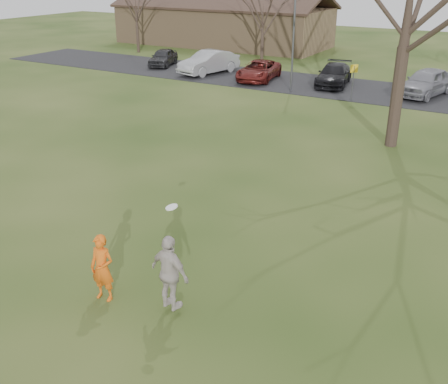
{
  "coord_description": "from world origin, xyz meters",
  "views": [
    {
      "loc": [
        6.67,
        -7.43,
        7.3
      ],
      "look_at": [
        0.0,
        4.0,
        1.5
      ],
      "focal_mm": 41.98,
      "sensor_mm": 36.0,
      "label": 1
    }
  ],
  "objects_px": {
    "car_1": "(209,62)",
    "car_3": "(334,75)",
    "car_2": "(259,70)",
    "car_0": "(163,57)",
    "catching_play": "(170,273)",
    "player_defender": "(102,268)",
    "lamp_post": "(294,25)",
    "car_4": "(426,82)",
    "building": "(223,24)"
  },
  "relations": [
    {
      "from": "building",
      "to": "car_0",
      "type": "bearing_deg",
      "value": -80.8
    },
    {
      "from": "car_0",
      "to": "building",
      "type": "height_order",
      "value": "building"
    },
    {
      "from": "car_2",
      "to": "building",
      "type": "bearing_deg",
      "value": 119.57
    },
    {
      "from": "car_3",
      "to": "car_4",
      "type": "relative_size",
      "value": 0.98
    },
    {
      "from": "car_1",
      "to": "car_3",
      "type": "bearing_deg",
      "value": 18.44
    },
    {
      "from": "car_0",
      "to": "lamp_post",
      "type": "xyz_separation_m",
      "value": [
        11.98,
        -3.03,
        3.3
      ]
    },
    {
      "from": "car_2",
      "to": "car_4",
      "type": "xyz_separation_m",
      "value": [
        10.62,
        0.97,
        0.16
      ]
    },
    {
      "from": "car_2",
      "to": "lamp_post",
      "type": "height_order",
      "value": "lamp_post"
    },
    {
      "from": "lamp_post",
      "to": "car_2",
      "type": "bearing_deg",
      "value": 149.17
    },
    {
      "from": "car_1",
      "to": "building",
      "type": "relative_size",
      "value": 0.23
    },
    {
      "from": "car_0",
      "to": "car_1",
      "type": "relative_size",
      "value": 0.77
    },
    {
      "from": "player_defender",
      "to": "car_1",
      "type": "xyz_separation_m",
      "value": [
        -12.31,
        24.54,
        0.0
      ]
    },
    {
      "from": "car_0",
      "to": "car_1",
      "type": "xyz_separation_m",
      "value": [
        4.68,
        -0.89,
        0.16
      ]
    },
    {
      "from": "player_defender",
      "to": "lamp_post",
      "type": "distance_m",
      "value": 23.15
    },
    {
      "from": "car_0",
      "to": "lamp_post",
      "type": "relative_size",
      "value": 0.59
    },
    {
      "from": "car_0",
      "to": "car_3",
      "type": "height_order",
      "value": "car_3"
    },
    {
      "from": "car_1",
      "to": "car_3",
      "type": "xyz_separation_m",
      "value": [
        9.01,
        0.75,
        -0.13
      ]
    },
    {
      "from": "car_2",
      "to": "car_3",
      "type": "height_order",
      "value": "car_3"
    },
    {
      "from": "car_0",
      "to": "car_1",
      "type": "bearing_deg",
      "value": -28.83
    },
    {
      "from": "car_0",
      "to": "car_4",
      "type": "relative_size",
      "value": 0.79
    },
    {
      "from": "catching_play",
      "to": "lamp_post",
      "type": "xyz_separation_m",
      "value": [
        -6.69,
        22.03,
        2.93
      ]
    },
    {
      "from": "catching_play",
      "to": "building",
      "type": "xyz_separation_m",
      "value": [
        -20.69,
        37.53,
        0.89
      ]
    },
    {
      "from": "building",
      "to": "car_2",
      "type": "bearing_deg",
      "value": -51.54
    },
    {
      "from": "car_0",
      "to": "car_2",
      "type": "relative_size",
      "value": 0.81
    },
    {
      "from": "car_0",
      "to": "car_2",
      "type": "bearing_deg",
      "value": -25.39
    },
    {
      "from": "player_defender",
      "to": "car_4",
      "type": "xyz_separation_m",
      "value": [
        2.4,
        25.28,
        0.01
      ]
    },
    {
      "from": "car_1",
      "to": "car_3",
      "type": "distance_m",
      "value": 9.05
    },
    {
      "from": "player_defender",
      "to": "car_1",
      "type": "height_order",
      "value": "player_defender"
    },
    {
      "from": "car_0",
      "to": "catching_play",
      "type": "distance_m",
      "value": 31.26
    },
    {
      "from": "catching_play",
      "to": "car_2",
      "type": "bearing_deg",
      "value": 112.45
    },
    {
      "from": "car_3",
      "to": "lamp_post",
      "type": "height_order",
      "value": "lamp_post"
    },
    {
      "from": "player_defender",
      "to": "car_3",
      "type": "bearing_deg",
      "value": 90.51
    },
    {
      "from": "car_4",
      "to": "lamp_post",
      "type": "xyz_separation_m",
      "value": [
        -7.41,
        -2.89,
        3.13
      ]
    },
    {
      "from": "player_defender",
      "to": "car_0",
      "type": "xyz_separation_m",
      "value": [
        -16.99,
        25.42,
        -0.16
      ]
    },
    {
      "from": "car_0",
      "to": "car_3",
      "type": "distance_m",
      "value": 13.69
    },
    {
      "from": "player_defender",
      "to": "car_2",
      "type": "bearing_deg",
      "value": 101.76
    },
    {
      "from": "car_3",
      "to": "lamp_post",
      "type": "xyz_separation_m",
      "value": [
        -1.71,
        -2.9,
        3.26
      ]
    },
    {
      "from": "car_0",
      "to": "car_1",
      "type": "height_order",
      "value": "car_1"
    },
    {
      "from": "car_0",
      "to": "catching_play",
      "type": "bearing_deg",
      "value": -71.44
    },
    {
      "from": "car_3",
      "to": "building",
      "type": "height_order",
      "value": "building"
    },
    {
      "from": "player_defender",
      "to": "car_2",
      "type": "height_order",
      "value": "player_defender"
    },
    {
      "from": "car_0",
      "to": "car_4",
      "type": "distance_m",
      "value": 19.39
    },
    {
      "from": "car_3",
      "to": "car_2",
      "type": "bearing_deg",
      "value": -178.61
    },
    {
      "from": "catching_play",
      "to": "car_0",
      "type": "bearing_deg",
      "value": 126.67
    },
    {
      "from": "car_0",
      "to": "player_defender",
      "type": "bearing_deg",
      "value": -74.36
    },
    {
      "from": "car_4",
      "to": "lamp_post",
      "type": "bearing_deg",
      "value": -144.19
    },
    {
      "from": "car_4",
      "to": "building",
      "type": "distance_m",
      "value": 24.87
    },
    {
      "from": "car_4",
      "to": "lamp_post",
      "type": "distance_m",
      "value": 8.55
    },
    {
      "from": "catching_play",
      "to": "lamp_post",
      "type": "bearing_deg",
      "value": 106.88
    },
    {
      "from": "car_3",
      "to": "catching_play",
      "type": "height_order",
      "value": "catching_play"
    }
  ]
}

